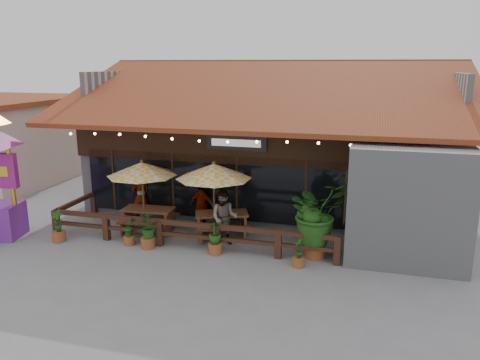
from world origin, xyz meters
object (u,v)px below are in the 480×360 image
(umbrella_left, at_px, (142,169))
(umbrella_right, at_px, (214,172))
(tropical_plant, at_px, (316,214))
(picnic_table_left, at_px, (149,216))
(picnic_table_right, at_px, (222,220))

(umbrella_left, distance_m, umbrella_right, 2.70)
(umbrella_right, bearing_deg, umbrella_left, 178.40)
(tropical_plant, bearing_deg, umbrella_left, 173.30)
(umbrella_left, height_order, tropical_plant, umbrella_left)
(umbrella_left, xyz_separation_m, picnic_table_left, (0.16, 0.03, -1.72))
(picnic_table_left, relative_size, picnic_table_right, 0.84)
(picnic_table_right, relative_size, tropical_plant, 0.90)
(umbrella_left, relative_size, picnic_table_right, 1.41)
(picnic_table_left, relative_size, tropical_plant, 0.76)
(umbrella_left, height_order, picnic_table_right, umbrella_left)
(picnic_table_right, bearing_deg, picnic_table_left, -175.79)
(picnic_table_left, height_order, tropical_plant, tropical_plant)
(umbrella_left, distance_m, picnic_table_left, 1.73)
(umbrella_right, bearing_deg, picnic_table_right, 61.28)
(umbrella_left, distance_m, picnic_table_right, 3.34)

